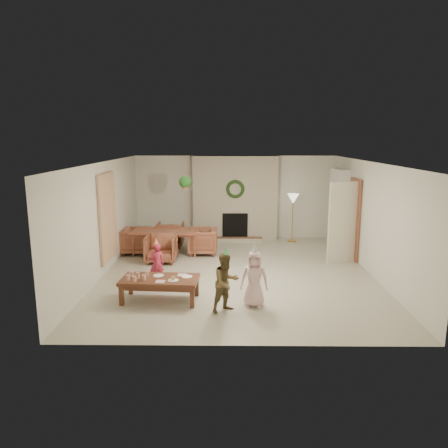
{
  "coord_description": "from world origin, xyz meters",
  "views": [
    {
      "loc": [
        -0.19,
        -9.32,
        3.03
      ],
      "look_at": [
        -0.3,
        0.4,
        1.05
      ],
      "focal_mm": 34.16,
      "sensor_mm": 36.0,
      "label": 1
    }
  ],
  "objects_px": {
    "dining_table": "(166,242)",
    "child_plaid": "(226,282)",
    "dining_chair_far": "(170,234)",
    "dining_chair_left": "(137,241)",
    "child_red": "(157,264)",
    "child_pink": "(254,279)",
    "dining_chair_right": "(203,241)",
    "dining_chair_near": "(161,248)",
    "coffee_table_top": "(160,280)"
  },
  "relations": [
    {
      "from": "dining_chair_left",
      "to": "child_plaid",
      "type": "height_order",
      "value": "child_plaid"
    },
    {
      "from": "dining_table",
      "to": "dining_chair_far",
      "type": "xyz_separation_m",
      "value": [
        0.01,
        0.78,
        0.03
      ]
    },
    {
      "from": "dining_chair_left",
      "to": "child_plaid",
      "type": "bearing_deg",
      "value": -147.4
    },
    {
      "from": "coffee_table_top",
      "to": "child_red",
      "type": "distance_m",
      "value": 0.99
    },
    {
      "from": "dining_chair_near",
      "to": "coffee_table_top",
      "type": "bearing_deg",
      "value": -81.04
    },
    {
      "from": "dining_table",
      "to": "child_plaid",
      "type": "bearing_deg",
      "value": -66.48
    },
    {
      "from": "child_plaid",
      "to": "child_pink",
      "type": "relative_size",
      "value": 1.03
    },
    {
      "from": "dining_chair_far",
      "to": "child_pink",
      "type": "xyz_separation_m",
      "value": [
        2.12,
        -4.35,
        0.17
      ]
    },
    {
      "from": "dining_chair_left",
      "to": "child_pink",
      "type": "xyz_separation_m",
      "value": [
        2.9,
        -3.58,
        0.17
      ]
    },
    {
      "from": "dining_chair_left",
      "to": "child_red",
      "type": "bearing_deg",
      "value": -157.99
    },
    {
      "from": "dining_table",
      "to": "child_pink",
      "type": "xyz_separation_m",
      "value": [
        2.13,
        -3.57,
        0.2
      ]
    },
    {
      "from": "dining_chair_far",
      "to": "dining_chair_right",
      "type": "relative_size",
      "value": 1.0
    },
    {
      "from": "dining_table",
      "to": "child_pink",
      "type": "distance_m",
      "value": 4.16
    },
    {
      "from": "dining_chair_far",
      "to": "dining_chair_left",
      "type": "xyz_separation_m",
      "value": [
        -0.78,
        -0.77,
        0.0
      ]
    },
    {
      "from": "child_red",
      "to": "child_plaid",
      "type": "bearing_deg",
      "value": 110.59
    },
    {
      "from": "dining_chair_near",
      "to": "dining_chair_left",
      "type": "distance_m",
      "value": 1.1
    },
    {
      "from": "dining_chair_near",
      "to": "coffee_table_top",
      "type": "distance_m",
      "value": 2.58
    },
    {
      "from": "child_plaid",
      "to": "child_pink",
      "type": "xyz_separation_m",
      "value": [
        0.51,
        0.24,
        -0.02
      ]
    },
    {
      "from": "dining_table",
      "to": "coffee_table_top",
      "type": "relative_size",
      "value": 1.23
    },
    {
      "from": "dining_chair_right",
      "to": "child_plaid",
      "type": "relative_size",
      "value": 0.71
    },
    {
      "from": "dining_chair_near",
      "to": "child_pink",
      "type": "relative_size",
      "value": 0.73
    },
    {
      "from": "dining_chair_far",
      "to": "dining_chair_right",
      "type": "distance_m",
      "value": 1.24
    },
    {
      "from": "dining_chair_left",
      "to": "coffee_table_top",
      "type": "distance_m",
      "value": 3.53
    },
    {
      "from": "dining_chair_left",
      "to": "dining_chair_near",
      "type": "bearing_deg",
      "value": -135.0
    },
    {
      "from": "coffee_table_top",
      "to": "child_red",
      "type": "height_order",
      "value": "child_red"
    },
    {
      "from": "coffee_table_top",
      "to": "child_plaid",
      "type": "xyz_separation_m",
      "value": [
        1.25,
        -0.49,
        0.12
      ]
    },
    {
      "from": "dining_chair_near",
      "to": "dining_chair_far",
      "type": "relative_size",
      "value": 1.0
    },
    {
      "from": "child_red",
      "to": "dining_chair_right",
      "type": "bearing_deg",
      "value": -133.72
    },
    {
      "from": "dining_chair_left",
      "to": "child_red",
      "type": "relative_size",
      "value": 0.87
    },
    {
      "from": "child_pink",
      "to": "child_plaid",
      "type": "bearing_deg",
      "value": -147.57
    },
    {
      "from": "dining_table",
      "to": "child_pink",
      "type": "relative_size",
      "value": 1.71
    },
    {
      "from": "child_red",
      "to": "coffee_table_top",
      "type": "bearing_deg",
      "value": 77.97
    },
    {
      "from": "dining_chair_right",
      "to": "dining_chair_left",
      "type": "bearing_deg",
      "value": -90.0
    },
    {
      "from": "dining_chair_far",
      "to": "child_pink",
      "type": "relative_size",
      "value": 0.73
    },
    {
      "from": "dining_chair_far",
      "to": "child_red",
      "type": "xyz_separation_m",
      "value": [
        0.15,
        -3.14,
        0.09
      ]
    },
    {
      "from": "dining_chair_left",
      "to": "dining_chair_right",
      "type": "xyz_separation_m",
      "value": [
        1.75,
        -0.02,
        0.0
      ]
    },
    {
      "from": "dining_chair_left",
      "to": "child_pink",
      "type": "distance_m",
      "value": 4.61
    },
    {
      "from": "dining_chair_near",
      "to": "child_plaid",
      "type": "relative_size",
      "value": 0.71
    },
    {
      "from": "coffee_table_top",
      "to": "child_plaid",
      "type": "height_order",
      "value": "child_plaid"
    },
    {
      "from": "coffee_table_top",
      "to": "child_plaid",
      "type": "relative_size",
      "value": 1.35
    },
    {
      "from": "dining_table",
      "to": "dining_chair_near",
      "type": "xyz_separation_m",
      "value": [
        -0.01,
        -0.78,
        0.03
      ]
    },
    {
      "from": "dining_chair_far",
      "to": "dining_chair_left",
      "type": "height_order",
      "value": "same"
    },
    {
      "from": "dining_chair_far",
      "to": "coffee_table_top",
      "type": "xyz_separation_m",
      "value": [
        0.36,
        -4.1,
        0.07
      ]
    },
    {
      "from": "dining_table",
      "to": "dining_chair_right",
      "type": "bearing_deg",
      "value": 0.0
    },
    {
      "from": "coffee_table_top",
      "to": "child_pink",
      "type": "bearing_deg",
      "value": -4.33
    },
    {
      "from": "dining_chair_far",
      "to": "child_plaid",
      "type": "xyz_separation_m",
      "value": [
        1.61,
        -4.59,
        0.19
      ]
    },
    {
      "from": "child_plaid",
      "to": "dining_chair_right",
      "type": "bearing_deg",
      "value": 64.22
    },
    {
      "from": "dining_table",
      "to": "child_plaid",
      "type": "distance_m",
      "value": 4.15
    },
    {
      "from": "dining_chair_near",
      "to": "dining_chair_left",
      "type": "xyz_separation_m",
      "value": [
        -0.77,
        0.78,
        0.0
      ]
    },
    {
      "from": "child_plaid",
      "to": "child_red",
      "type": "bearing_deg",
      "value": 99.77
    }
  ]
}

